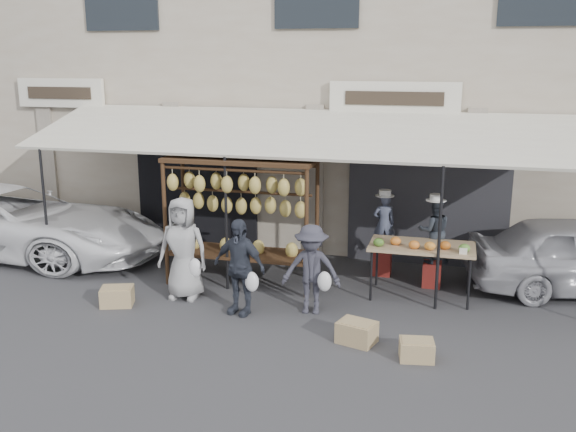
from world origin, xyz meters
name	(u,v)px	position (x,y,z in m)	size (l,w,h in m)	color
ground_plane	(264,320)	(0.00, 0.00, 0.00)	(90.00, 90.00, 0.00)	#2D2D30
shophouse	(344,67)	(0.00, 6.50, 3.65)	(24.00, 6.15, 7.30)	#B4AB98
awning	(301,134)	(0.01, 2.28, 2.57)	(10.00, 2.35, 2.92)	beige
banana_rack	(240,197)	(-0.85, 1.45, 1.57)	(2.60, 0.90, 2.24)	#381F14
produce_table	(422,248)	(2.22, 1.57, 0.87)	(1.70, 0.90, 1.04)	#99835E
vendor_left	(384,223)	(1.48, 2.59, 0.98)	(0.39, 0.26, 1.07)	#42485D
vendor_right	(434,231)	(2.39, 2.18, 1.00)	(0.55, 0.43, 1.13)	#272D36
customer_left	(183,248)	(-1.55, 0.59, 0.85)	(0.83, 0.54, 1.70)	gray
customer_mid	(239,267)	(-0.45, 0.20, 0.76)	(0.89, 0.37, 1.52)	#2D313D
customer_right	(311,269)	(0.62, 0.50, 0.71)	(0.91, 0.53, 1.41)	#32323C
stool_left	(382,263)	(1.48, 2.59, 0.22)	(0.31, 0.31, 0.44)	maroon
stool_right	(432,274)	(2.39, 2.18, 0.22)	(0.31, 0.31, 0.44)	maroon
crate_near_a	(357,332)	(1.49, -0.40, 0.15)	(0.51, 0.38, 0.30)	tan
crate_near_b	(417,350)	(2.33, -0.71, 0.13)	(0.44, 0.34, 0.27)	tan
crate_far	(117,296)	(-2.46, -0.01, 0.15)	(0.50, 0.38, 0.30)	tan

